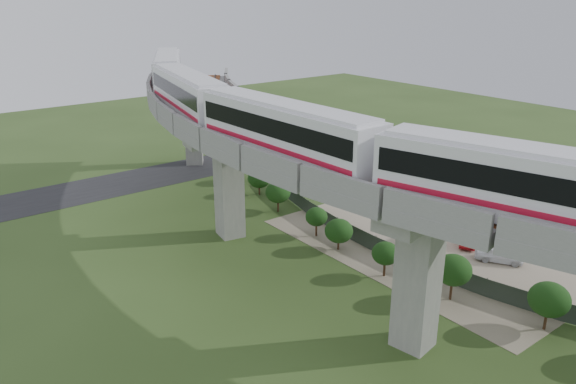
# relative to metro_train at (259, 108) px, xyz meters

# --- Properties ---
(ground) EXTENTS (160.00, 160.00, 0.00)m
(ground) POSITION_rel_metro_train_xyz_m (-0.56, -5.09, -12.31)
(ground) COLOR #324A1D
(ground) RESTS_ON ground
(dirt_lot) EXTENTS (18.00, 26.00, 0.04)m
(dirt_lot) POSITION_rel_metro_train_xyz_m (13.44, -7.09, -12.29)
(dirt_lot) COLOR gray
(dirt_lot) RESTS_ON ground
(asphalt_road) EXTENTS (60.00, 8.00, 0.03)m
(asphalt_road) POSITION_rel_metro_train_xyz_m (-0.56, 24.91, -12.29)
(asphalt_road) COLOR #232326
(asphalt_road) RESTS_ON ground
(viaduct) EXTENTS (19.58, 73.98, 11.40)m
(viaduct) POSITION_rel_metro_train_xyz_m (3.28, -5.09, -3.26)
(viaduct) COLOR #99968E
(viaduct) RESTS_ON ground
(metro_train) EXTENTS (13.06, 61.10, 3.64)m
(metro_train) POSITION_rel_metro_train_xyz_m (0.00, 0.00, 0.00)
(metro_train) COLOR silver
(metro_train) RESTS_ON ground
(fence) EXTENTS (3.87, 38.73, 1.50)m
(fence) POSITION_rel_metro_train_xyz_m (9.19, -5.09, -11.56)
(fence) COLOR #2D382D
(fence) RESTS_ON ground
(tree_0) EXTENTS (2.57, 2.57, 3.19)m
(tree_0) POSITION_rel_metro_train_xyz_m (10.29, 16.30, -10.22)
(tree_0) COLOR #382314
(tree_0) RESTS_ON ground
(tree_1) EXTENTS (2.43, 2.43, 2.88)m
(tree_1) POSITION_rel_metro_train_xyz_m (8.36, 12.31, -10.46)
(tree_1) COLOR #382314
(tree_1) RESTS_ON ground
(tree_2) EXTENTS (2.48, 2.48, 3.08)m
(tree_2) POSITION_rel_metro_train_xyz_m (7.03, 7.19, -10.28)
(tree_2) COLOR #382314
(tree_2) RESTS_ON ground
(tree_3) EXTENTS (1.95, 1.95, 2.69)m
(tree_3) POSITION_rel_metro_train_xyz_m (6.17, 0.41, -10.45)
(tree_3) COLOR #382314
(tree_3) RESTS_ON ground
(tree_4) EXTENTS (2.37, 2.37, 2.74)m
(tree_4) POSITION_rel_metro_train_xyz_m (5.84, -2.83, -10.58)
(tree_4) COLOR #382314
(tree_4) RESTS_ON ground
(tree_5) EXTENTS (2.06, 2.06, 2.80)m
(tree_5) POSITION_rel_metro_train_xyz_m (5.45, -8.39, -10.39)
(tree_5) COLOR #382314
(tree_5) RESTS_ON ground
(tree_6) EXTENTS (2.57, 2.57, 3.44)m
(tree_6) POSITION_rel_metro_train_xyz_m (6.58, -13.63, -9.97)
(tree_6) COLOR #382314
(tree_6) RESTS_ON ground
(tree_7) EXTENTS (2.59, 2.59, 3.31)m
(tree_7) POSITION_rel_metro_train_xyz_m (8.30, -19.64, -10.10)
(tree_7) COLOR #382314
(tree_7) RESTS_ON ground
(car_white) EXTENTS (3.27, 3.95, 1.27)m
(car_white) POSITION_rel_metro_train_xyz_m (14.52, -12.34, -11.63)
(car_white) COLOR white
(car_white) RESTS_ON dirt_lot
(car_red) EXTENTS (3.88, 2.88, 1.22)m
(car_red) POSITION_rel_metro_train_xyz_m (15.53, -8.89, -11.66)
(car_red) COLOR #B61017
(car_red) RESTS_ON dirt_lot
(car_dark) EXTENTS (3.94, 2.12, 1.09)m
(car_dark) POSITION_rel_metro_train_xyz_m (12.79, -5.40, -11.73)
(car_dark) COLOR black
(car_dark) RESTS_ON dirt_lot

